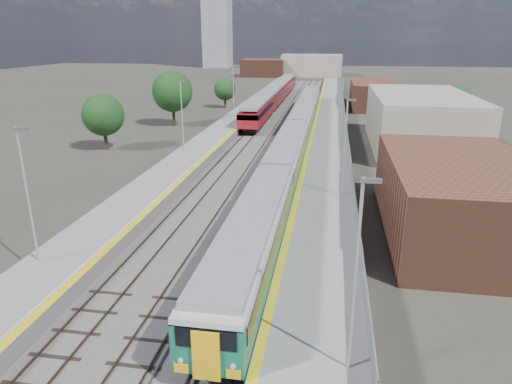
# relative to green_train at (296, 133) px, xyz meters

# --- Properties ---
(ground) EXTENTS (320.00, 320.00, 0.00)m
(ground) POSITION_rel_green_train_xyz_m (-1.50, 10.19, -2.18)
(ground) COLOR #47443A
(ground) RESTS_ON ground
(ballast_bed) EXTENTS (10.50, 155.00, 0.06)m
(ballast_bed) POSITION_rel_green_train_xyz_m (-3.75, 12.69, -2.15)
(ballast_bed) COLOR #565451
(ballast_bed) RESTS_ON ground
(tracks) EXTENTS (8.96, 160.00, 0.17)m
(tracks) POSITION_rel_green_train_xyz_m (-3.15, 14.37, -2.08)
(tracks) COLOR #4C3323
(tracks) RESTS_ON ground
(platform_right) EXTENTS (4.70, 155.00, 8.52)m
(platform_right) POSITION_rel_green_train_xyz_m (3.78, 12.68, -1.65)
(platform_right) COLOR slate
(platform_right) RESTS_ON ground
(platform_left) EXTENTS (4.30, 155.00, 8.52)m
(platform_left) POSITION_rel_green_train_xyz_m (-10.55, 12.68, -1.67)
(platform_left) COLOR slate
(platform_left) RESTS_ON ground
(buildings) EXTENTS (72.00, 185.50, 40.00)m
(buildings) POSITION_rel_green_train_xyz_m (-19.62, 98.79, 8.52)
(buildings) COLOR brown
(buildings) RESTS_ON ground
(green_train) EXTENTS (2.82, 78.42, 3.10)m
(green_train) POSITION_rel_green_train_xyz_m (0.00, 0.00, 0.00)
(green_train) COLOR black
(green_train) RESTS_ON ground
(red_train) EXTENTS (2.96, 59.94, 3.73)m
(red_train) POSITION_rel_green_train_xyz_m (-7.00, 36.92, 0.02)
(red_train) COLOR black
(red_train) RESTS_ON ground
(tree_a) EXTENTS (4.87, 4.87, 6.59)m
(tree_a) POSITION_rel_green_train_xyz_m (-22.37, -2.70, 1.97)
(tree_a) COLOR #382619
(tree_a) RESTS_ON ground
(tree_b) EXTENTS (5.96, 5.96, 8.08)m
(tree_b) POSITION_rel_green_train_xyz_m (-19.50, 13.42, 2.91)
(tree_b) COLOR #382619
(tree_b) RESTS_ON ground
(tree_c) EXTENTS (4.07, 4.07, 5.51)m
(tree_c) POSITION_rel_green_train_xyz_m (-15.99, 32.46, 1.28)
(tree_c) COLOR #382619
(tree_c) RESTS_ON ground
(tree_d) EXTENTS (4.67, 4.67, 6.33)m
(tree_d) POSITION_rel_green_train_xyz_m (21.48, 17.93, 1.80)
(tree_d) COLOR #382619
(tree_d) RESTS_ON ground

